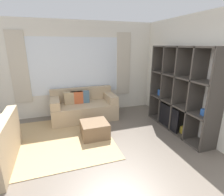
{
  "coord_description": "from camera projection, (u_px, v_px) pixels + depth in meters",
  "views": [
    {
      "loc": [
        -0.61,
        -1.88,
        2.04
      ],
      "look_at": [
        0.62,
        1.81,
        0.85
      ],
      "focal_mm": 28.0,
      "sensor_mm": 36.0,
      "label": 1
    }
  ],
  "objects": [
    {
      "name": "couch_main",
      "position": [
        84.0,
        107.0,
        5.0
      ],
      "size": [
        1.79,
        0.9,
        0.83
      ],
      "color": "tan",
      "rests_on": "ground_plane"
    },
    {
      "name": "wall_right",
      "position": [
        183.0,
        74.0,
        4.32
      ],
      "size": [
        0.07,
        4.5,
        2.7
      ],
      "primitive_type": "cube",
      "color": "silver",
      "rests_on": "ground_plane"
    },
    {
      "name": "area_rug",
      "position": [
        57.0,
        139.0,
        3.92
      ],
      "size": [
        2.36,
        2.29,
        0.01
      ],
      "primitive_type": "cube",
      "color": "tan",
      "rests_on": "ground_plane"
    },
    {
      "name": "shelving_unit",
      "position": [
        181.0,
        92.0,
        4.12
      ],
      "size": [
        0.44,
        1.98,
        2.02
      ],
      "color": "silver",
      "rests_on": "ground_plane"
    },
    {
      "name": "ground_plane",
      "position": [
        111.0,
        194.0,
        2.49
      ],
      "size": [
        16.0,
        16.0,
        0.0
      ],
      "primitive_type": "plane",
      "color": "#665B51"
    },
    {
      "name": "ottoman",
      "position": [
        95.0,
        129.0,
        4.01
      ],
      "size": [
        0.6,
        0.57,
        0.36
      ],
      "color": "brown",
      "rests_on": "ground_plane"
    },
    {
      "name": "wall_back",
      "position": [
        76.0,
        69.0,
        5.11
      ],
      "size": [
        5.96,
        0.11,
        2.7
      ],
      "color": "silver",
      "rests_on": "ground_plane"
    }
  ]
}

